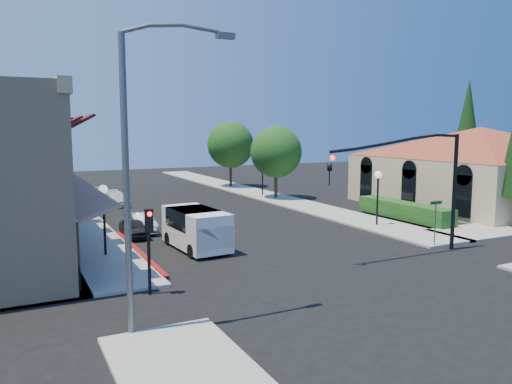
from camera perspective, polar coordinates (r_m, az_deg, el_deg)
name	(u,v)px	position (r m, az deg, el deg)	size (l,w,h in m)	color
ground	(344,277)	(21.88, 10.08, -9.53)	(120.00, 120.00, 0.00)	black
sidewalk_left	(61,204)	(44.34, -21.38, -1.27)	(3.50, 50.00, 0.12)	gray
sidewalk_right	(251,192)	(49.07, -0.60, 0.02)	(3.50, 50.00, 0.12)	gray
curb_red_strip	(138,253)	(26.15, -13.32, -6.82)	(0.25, 10.00, 0.06)	maroon
mission_building	(479,159)	(44.73, 24.16, 3.42)	(30.12, 30.12, 6.40)	#CBB186
hedge	(403,220)	(35.96, 16.50, -3.07)	(1.40, 8.00, 1.10)	#134112
conifer_far	(467,127)	(53.44, 22.99, 6.81)	(3.20, 3.20, 11.00)	#311C13
street_tree_a	(276,152)	(44.30, 2.30, 4.60)	(4.56, 4.56, 6.48)	#311C13
street_tree_b	(230,145)	(53.25, -2.93, 5.43)	(4.94, 4.94, 7.02)	#311C13
signal_mast_arm	(424,173)	(26.04, 18.69, 2.06)	(8.01, 0.39, 6.00)	black
secondary_signal	(149,235)	(19.13, -12.13, -4.86)	(0.28, 0.42, 3.32)	black
cobra_streetlight	(138,163)	(15.16, -13.38, 3.22)	(3.60, 0.25, 9.31)	#595B5E
street_name_sign	(436,216)	(28.00, 19.83, -2.57)	(0.80, 0.06, 2.50)	#595B5E
lamppost_left_near	(104,202)	(25.32, -17.02, -1.09)	(0.44, 0.44, 3.57)	black
lamppost_left_far	(70,177)	(39.11, -20.50, 1.63)	(0.44, 0.44, 3.57)	black
lamppost_right_near	(378,184)	(32.71, 13.77, 0.86)	(0.44, 0.44, 3.57)	black
lamppost_right_far	(263,167)	(46.01, 0.76, 2.88)	(0.44, 0.44, 3.57)	black
white_van	(196,227)	(26.18, -6.83, -3.94)	(2.33, 4.84, 2.09)	white
parked_car_a	(134,228)	(29.86, -13.77, -4.01)	(1.28, 3.18, 1.08)	black
parked_car_b	(143,223)	(31.12, -12.83, -3.46)	(1.22, 3.51, 1.16)	#98999D
parked_car_c	(115,199)	(42.34, -15.76, -0.72)	(1.61, 3.97, 1.15)	silver
parked_car_d	(94,195)	(44.02, -18.04, -0.37)	(2.27, 4.91, 1.37)	#B4B7BA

